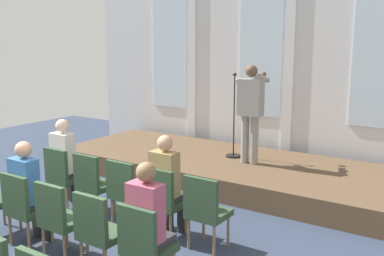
{
  "coord_description": "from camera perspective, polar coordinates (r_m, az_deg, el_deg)",
  "views": [
    {
      "loc": [
        4.02,
        -2.66,
        2.54
      ],
      "look_at": [
        0.16,
        3.12,
        1.17
      ],
      "focal_mm": 42.76,
      "sensor_mm": 36.0,
      "label": 1
    }
  ],
  "objects": [
    {
      "name": "chair_r0_c1",
      "position": [
        6.72,
        -12.31,
        -6.49
      ],
      "size": [
        0.46,
        0.44,
        0.94
      ],
      "color": "olive",
      "rests_on": "ground"
    },
    {
      "name": "speaker",
      "position": [
        7.95,
        7.33,
        2.64
      ],
      "size": [
        0.51,
        0.69,
        1.72
      ],
      "color": "gray",
      "rests_on": "stage_platform"
    },
    {
      "name": "rear_partition",
      "position": [
        9.47,
        8.8,
        7.17
      ],
      "size": [
        8.53,
        0.14,
        3.76
      ],
      "color": "silver",
      "rests_on": "ground"
    },
    {
      "name": "chair_r1_c2",
      "position": [
        5.56,
        -16.28,
        -10.49
      ],
      "size": [
        0.46,
        0.44,
        0.94
      ],
      "color": "olive",
      "rests_on": "ground"
    },
    {
      "name": "chair_r0_c2",
      "position": [
        6.3,
        -8.24,
        -7.55
      ],
      "size": [
        0.46,
        0.44,
        0.94
      ],
      "color": "olive",
      "rests_on": "ground"
    },
    {
      "name": "audience_r0_c3",
      "position": [
        5.9,
        -3.15,
        -6.57
      ],
      "size": [
        0.36,
        0.39,
        1.35
      ],
      "color": "#2D2D33",
      "rests_on": "ground"
    },
    {
      "name": "stage_platform",
      "position": [
        8.47,
        3.98,
        -5.01
      ],
      "size": [
        6.32,
        2.39,
        0.38
      ],
      "primitive_type": "cube",
      "color": "brown",
      "rests_on": "ground"
    },
    {
      "name": "chair_r1_c1",
      "position": [
        6.03,
        -20.22,
        -9.0
      ],
      "size": [
        0.46,
        0.44,
        0.94
      ],
      "color": "olive",
      "rests_on": "ground"
    },
    {
      "name": "chair_r0_c3",
      "position": [
        5.91,
        -3.6,
        -8.72
      ],
      "size": [
        0.46,
        0.44,
        0.94
      ],
      "color": "olive",
      "rests_on": "ground"
    },
    {
      "name": "chair_r0_c4",
      "position": [
        5.57,
        1.68,
        -9.96
      ],
      "size": [
        0.46,
        0.44,
        0.94
      ],
      "color": "olive",
      "rests_on": "ground"
    },
    {
      "name": "audience_r1_c4",
      "position": [
        4.69,
        -5.38,
        -11.34
      ],
      "size": [
        0.36,
        0.39,
        1.36
      ],
      "color": "#2D2D33",
      "rests_on": "ground"
    },
    {
      "name": "chair_r0_c0",
      "position": [
        7.18,
        -15.85,
        -5.53
      ],
      "size": [
        0.46,
        0.44,
        0.94
      ],
      "color": "olive",
      "rests_on": "ground"
    },
    {
      "name": "mic_stand",
      "position": [
        8.46,
        5.21,
        -1.37
      ],
      "size": [
        0.28,
        0.28,
        1.55
      ],
      "color": "black",
      "rests_on": "stage_platform"
    },
    {
      "name": "audience_r1_c1",
      "position": [
        6.01,
        -19.73,
        -7.01
      ],
      "size": [
        0.36,
        0.39,
        1.32
      ],
      "color": "#2D2D33",
      "rests_on": "ground"
    },
    {
      "name": "chair_r1_c4",
      "position": [
        4.72,
        -5.96,
        -14.07
      ],
      "size": [
        0.46,
        0.44,
        0.94
      ],
      "color": "olive",
      "rests_on": "ground"
    },
    {
      "name": "audience_r0_c0",
      "position": [
        7.17,
        -15.47,
        -3.7
      ],
      "size": [
        0.36,
        0.39,
        1.37
      ],
      "color": "#2D2D33",
      "rests_on": "ground"
    },
    {
      "name": "chair_r1_c3",
      "position": [
        5.11,
        -11.58,
        -12.18
      ],
      "size": [
        0.46,
        0.44,
        0.94
      ],
      "color": "olive",
      "rests_on": "ground"
    }
  ]
}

